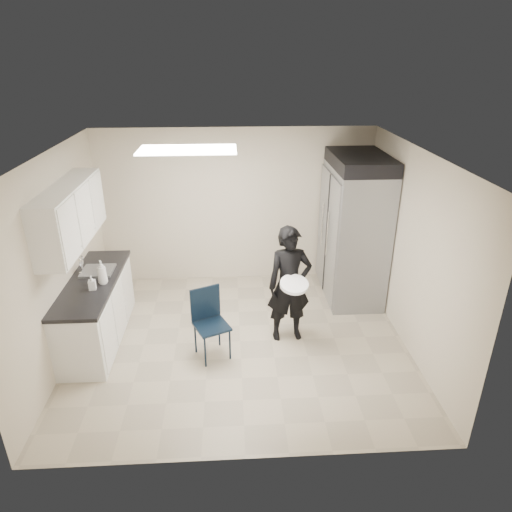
{
  "coord_description": "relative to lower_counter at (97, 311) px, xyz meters",
  "views": [
    {
      "loc": [
        -0.09,
        -5.28,
        3.68
      ],
      "look_at": [
        0.23,
        0.2,
        1.2
      ],
      "focal_mm": 32.0,
      "sensor_mm": 36.0,
      "label": 1
    }
  ],
  "objects": [
    {
      "name": "floor",
      "position": [
        1.95,
        -0.2,
        -0.43
      ],
      "size": [
        4.5,
        4.5,
        0.0
      ],
      "primitive_type": "plane",
      "color": "tan",
      "rests_on": "ground"
    },
    {
      "name": "notice_sticker_left",
      "position": [
        -0.29,
        -0.1,
        0.79
      ],
      "size": [
        0.0,
        0.12,
        0.07
      ],
      "primitive_type": "cube",
      "color": "yellow",
      "rests_on": "left_wall"
    },
    {
      "name": "towel_dispenser",
      "position": [
        -0.19,
        1.15,
        1.19
      ],
      "size": [
        0.22,
        0.3,
        0.35
      ],
      "primitive_type": "cube",
      "color": "black",
      "rests_on": "left_wall"
    },
    {
      "name": "soap_bottle_a",
      "position": [
        0.18,
        -0.1,
        0.64
      ],
      "size": [
        0.17,
        0.17,
        0.32
      ],
      "primitive_type": "imported",
      "rotation": [
        0.0,
        0.0,
        0.46
      ],
      "color": "white",
      "rests_on": "countertop"
    },
    {
      "name": "fridge_compressor",
      "position": [
        3.78,
        1.07,
        1.77
      ],
      "size": [
        0.8,
        1.35,
        0.2
      ],
      "primitive_type": "cube",
      "color": "black",
      "rests_on": "commercial_fridge"
    },
    {
      "name": "faucet",
      "position": [
        -0.18,
        0.25,
        0.59
      ],
      "size": [
        0.02,
        0.02,
        0.24
      ],
      "primitive_type": "cylinder",
      "color": "silver",
      "rests_on": "countertop"
    },
    {
      "name": "folding_chair",
      "position": [
        1.58,
        -0.5,
        0.02
      ],
      "size": [
        0.53,
        0.53,
        0.91
      ],
      "primitive_type": "cube",
      "rotation": [
        0.0,
        0.0,
        0.43
      ],
      "color": "black",
      "rests_on": "floor"
    },
    {
      "name": "bucket_lid",
      "position": [
        2.65,
        -0.36,
        0.52
      ],
      "size": [
        0.4,
        0.4,
        0.05
      ],
      "primitive_type": "cylinder",
      "rotation": [
        0.0,
        0.0,
        0.11
      ],
      "color": "white",
      "rests_on": "man_tuxedo"
    },
    {
      "name": "sink",
      "position": [
        0.02,
        0.25,
        0.44
      ],
      "size": [
        0.42,
        0.4,
        0.14
      ],
      "primitive_type": "cube",
      "color": "gray",
      "rests_on": "countertop"
    },
    {
      "name": "right_wall",
      "position": [
        4.2,
        -0.2,
        0.87
      ],
      "size": [
        0.0,
        4.0,
        4.0
      ],
      "primitive_type": "plane",
      "rotation": [
        1.57,
        0.0,
        -1.57
      ],
      "color": "#C1B69F",
      "rests_on": "floor"
    },
    {
      "name": "left_wall",
      "position": [
        -0.3,
        -0.2,
        0.87
      ],
      "size": [
        0.0,
        4.0,
        4.0
      ],
      "primitive_type": "plane",
      "rotation": [
        1.57,
        0.0,
        1.57
      ],
      "color": "#C1B69F",
      "rests_on": "floor"
    },
    {
      "name": "ceiling_panel",
      "position": [
        1.35,
        0.2,
        2.14
      ],
      "size": [
        1.2,
        0.6,
        0.02
      ],
      "primitive_type": "cube",
      "color": "white",
      "rests_on": "ceiling"
    },
    {
      "name": "ceiling",
      "position": [
        1.95,
        -0.2,
        2.17
      ],
      "size": [
        4.5,
        4.5,
        0.0
      ],
      "primitive_type": "plane",
      "rotation": [
        3.14,
        0.0,
        0.0
      ],
      "color": "white",
      "rests_on": "back_wall"
    },
    {
      "name": "man_tuxedo",
      "position": [
        2.62,
        -0.11,
        0.39
      ],
      "size": [
        0.64,
        0.46,
        1.63
      ],
      "primitive_type": "imported",
      "rotation": [
        0.0,
        0.0,
        0.11
      ],
      "color": "black",
      "rests_on": "floor"
    },
    {
      "name": "notice_sticker_right",
      "position": [
        -0.29,
        0.1,
        0.75
      ],
      "size": [
        0.0,
        0.12,
        0.07
      ],
      "primitive_type": "cube",
      "color": "yellow",
      "rests_on": "left_wall"
    },
    {
      "name": "lower_counter",
      "position": [
        0.0,
        0.0,
        0.0
      ],
      "size": [
        0.6,
        1.9,
        0.86
      ],
      "primitive_type": "cube",
      "color": "silver",
      "rests_on": "floor"
    },
    {
      "name": "commercial_fridge",
      "position": [
        3.78,
        1.07,
        0.62
      ],
      "size": [
        0.8,
        1.35,
        2.1
      ],
      "primitive_type": "cube",
      "color": "gray",
      "rests_on": "floor"
    },
    {
      "name": "upper_cabinets",
      "position": [
        -0.13,
        0.0,
        1.4
      ],
      "size": [
        0.35,
        1.8,
        0.75
      ],
      "primitive_type": "cube",
      "color": "silver",
      "rests_on": "left_wall"
    },
    {
      "name": "countertop",
      "position": [
        0.0,
        0.0,
        0.46
      ],
      "size": [
        0.64,
        1.95,
        0.05
      ],
      "primitive_type": "cube",
      "color": "black",
      "rests_on": "lower_counter"
    },
    {
      "name": "soap_bottle_b",
      "position": [
        0.09,
        -0.26,
        0.58
      ],
      "size": [
        0.1,
        0.1,
        0.19
      ],
      "primitive_type": "imported",
      "rotation": [
        0.0,
        0.0,
        0.15
      ],
      "color": "#B0B3BD",
      "rests_on": "countertop"
    },
    {
      "name": "back_wall",
      "position": [
        1.95,
        1.8,
        0.87
      ],
      "size": [
        4.5,
        0.0,
        4.5
      ],
      "primitive_type": "plane",
      "rotation": [
        1.57,
        0.0,
        0.0
      ],
      "color": "#C1B69F",
      "rests_on": "floor"
    }
  ]
}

